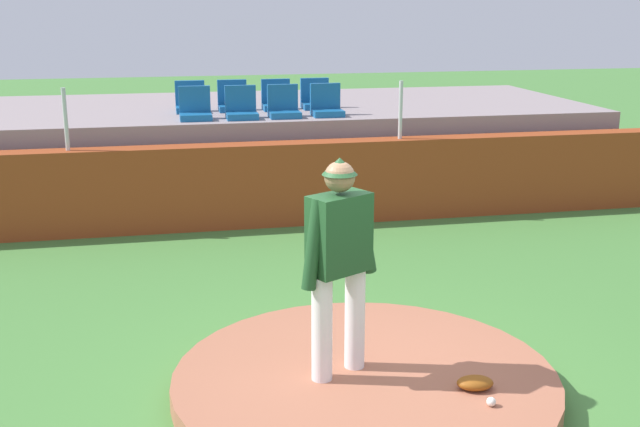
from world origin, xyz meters
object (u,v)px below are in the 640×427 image
at_px(pitcher, 339,252).
at_px(stadium_chair_4, 191,102).
at_px(fielding_glove, 475,383).
at_px(baseball, 491,402).
at_px(stadium_chair_7, 316,99).
at_px(stadium_chair_1, 241,108).
at_px(stadium_chair_6, 277,100).
at_px(stadium_chair_0, 195,109).
at_px(stadium_chair_5, 233,101).
at_px(stadium_chair_3, 326,106).
at_px(stadium_chair_2, 284,107).

bearing_deg(pitcher, stadium_chair_4, 68.50).
bearing_deg(fielding_glove, baseball, 99.67).
bearing_deg(stadium_chair_7, pitcher, 80.20).
distance_m(baseball, stadium_chair_1, 7.30).
bearing_deg(stadium_chair_6, stadium_chair_0, 32.01).
bearing_deg(baseball, stadium_chair_5, 98.48).
bearing_deg(stadium_chair_0, stadium_chair_5, -126.79).
distance_m(stadium_chair_1, stadium_chair_3, 1.36).
height_order(stadium_chair_6, stadium_chair_7, same).
height_order(pitcher, stadium_chair_5, pitcher).
height_order(stadium_chair_1, stadium_chair_5, same).
bearing_deg(stadium_chair_6, stadium_chair_3, 127.62).
distance_m(stadium_chair_3, stadium_chair_6, 1.10).
relative_size(baseball, stadium_chair_4, 0.15).
bearing_deg(stadium_chair_7, stadium_chair_4, 0.67).
xyz_separation_m(baseball, stadium_chair_4, (-1.89, 7.99, 1.40)).
xyz_separation_m(baseball, stadium_chair_5, (-1.19, 8.00, 1.40)).
xyz_separation_m(stadium_chair_5, stadium_chair_7, (1.41, 0.02, 0.00)).
distance_m(pitcher, stadium_chair_5, 7.21).
relative_size(fielding_glove, stadium_chair_5, 0.60).
distance_m(stadium_chair_1, stadium_chair_7, 1.66).
xyz_separation_m(stadium_chair_1, stadium_chair_3, (1.36, 0.04, 0.00)).
distance_m(fielding_glove, stadium_chair_3, 6.97).
relative_size(stadium_chair_5, stadium_chair_6, 1.00).
xyz_separation_m(stadium_chair_4, stadium_chair_6, (1.42, -0.01, 0.00)).
bearing_deg(stadium_chair_7, stadium_chair_3, 89.69).
height_order(stadium_chair_3, stadium_chair_7, same).
bearing_deg(stadium_chair_0, stadium_chair_4, -87.93).
bearing_deg(stadium_chair_6, stadium_chair_4, -0.32).
bearing_deg(stadium_chair_3, stadium_chair_1, 1.81).
bearing_deg(stadium_chair_5, baseball, 98.48).
height_order(pitcher, stadium_chair_7, pitcher).
distance_m(stadium_chair_2, stadium_chair_4, 1.67).
bearing_deg(stadium_chair_1, stadium_chair_3, -178.19).
distance_m(pitcher, fielding_glove, 1.53).
distance_m(pitcher, stadium_chair_6, 7.22).
height_order(stadium_chair_5, stadium_chair_6, same).
height_order(fielding_glove, stadium_chair_7, stadium_chair_7).
bearing_deg(stadium_chair_4, baseball, 103.28).
bearing_deg(stadium_chair_7, fielding_glove, 88.31).
xyz_separation_m(fielding_glove, stadium_chair_4, (-1.87, 7.71, 1.38)).
distance_m(baseball, stadium_chair_6, 8.12).
bearing_deg(baseball, fielding_glove, 93.30).
relative_size(fielding_glove, stadium_chair_1, 0.60).
xyz_separation_m(fielding_glove, stadium_chair_1, (-1.14, 6.79, 1.38)).
bearing_deg(fielding_glove, stadium_chair_7, -85.31).
distance_m(pitcher, stadium_chair_0, 6.38).
bearing_deg(stadium_chair_5, stadium_chair_0, 53.21).
bearing_deg(stadium_chair_4, stadium_chair_7, -179.33).
distance_m(pitcher, stadium_chair_4, 7.25).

